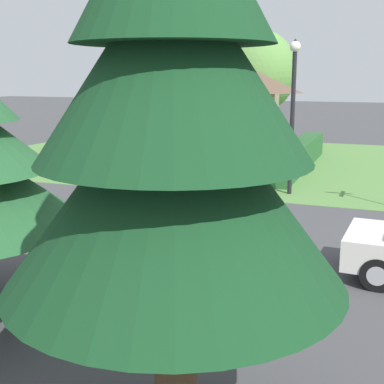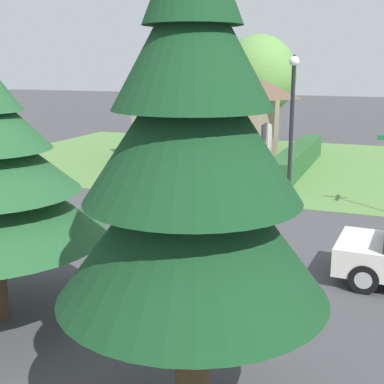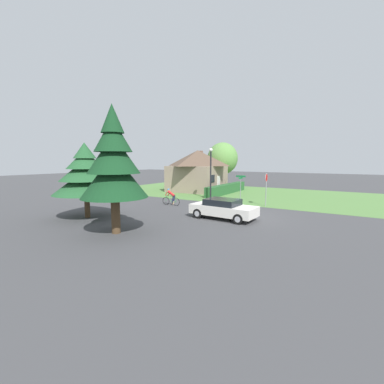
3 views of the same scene
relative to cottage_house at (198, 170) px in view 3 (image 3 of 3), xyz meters
The scene contains 12 objects.
ground_plane 15.84m from the cottage_house, 137.28° to the right, with size 140.00×140.00×0.00m, color #424244.
grass_verge_right 7.14m from the cottage_house, 85.46° to the right, with size 16.00×36.00×0.01m, color #568442.
cottage_house is the anchor object (origin of this frame).
hedge_row 5.01m from the cottage_house, 99.96° to the right, with size 9.39×0.90×1.10m, color #285B2D.
sedan_left_lane 16.45m from the cottage_house, 143.38° to the right, with size 2.14×4.46×1.33m.
cyclist 11.46m from the cottage_house, 161.27° to the right, with size 0.44×1.74×1.46m.
stop_sign 12.82m from the cottage_house, 122.34° to the right, with size 0.70×0.07×2.80m.
street_lamp 7.93m from the cottage_house, 140.01° to the right, with size 0.36×0.36×5.18m.
street_name_sign 10.94m from the cottage_house, 128.66° to the right, with size 0.90×0.90×2.56m.
conifer_tall_near 20.33m from the cottage_house, 161.88° to the right, with size 3.49×3.49×6.78m.
conifer_tall_far 17.72m from the cottage_house, behind, with size 4.32×4.32×5.09m.
deciduous_tree_right 5.71m from the cottage_house, 10.05° to the right, with size 4.36×4.36×6.47m.
Camera 3 is at (-17.10, -6.29, 3.88)m, focal length 24.00 mm.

